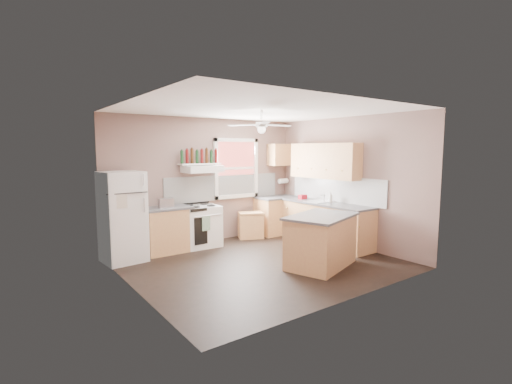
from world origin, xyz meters
TOP-DOWN VIEW (x-y plane):
  - floor at (0.00, 0.00)m, footprint 4.50×4.50m
  - ceiling at (0.00, 0.00)m, footprint 4.50×4.50m
  - wall_back at (0.00, 2.02)m, footprint 4.50×0.05m
  - wall_right at (2.27, 0.00)m, footprint 0.05×4.00m
  - wall_left at (-2.27, 0.00)m, footprint 0.05×4.00m
  - backsplash_back at (0.45, 1.99)m, footprint 2.90×0.03m
  - backsplash_right at (2.23, 0.30)m, footprint 0.03×2.60m
  - window_view at (0.75, 1.98)m, footprint 1.00×0.02m
  - window_frame at (0.75, 1.96)m, footprint 1.16×0.07m
  - refrigerator at (-1.95, 1.57)m, footprint 0.75×0.73m
  - base_cabinet_left at (-1.06, 1.70)m, footprint 0.90×0.60m
  - counter_left at (-1.06, 1.70)m, footprint 0.92×0.62m
  - toaster at (-1.09, 1.67)m, footprint 0.29×0.18m
  - stove at (-0.32, 1.70)m, footprint 0.77×0.68m
  - range_hood at (-0.23, 1.75)m, footprint 0.78×0.50m
  - bottle_shelf at (-0.23, 1.87)m, footprint 0.90×0.26m
  - cart at (0.95, 1.68)m, footprint 0.65×0.55m
  - base_cabinet_corner at (1.75, 1.70)m, footprint 1.00×0.60m
  - base_cabinet_right at (1.95, 0.30)m, footprint 0.60×2.20m
  - counter_corner at (1.75, 1.70)m, footprint 1.02×0.62m
  - counter_right at (1.94, 0.30)m, footprint 0.62×2.22m
  - sink at (1.94, 0.50)m, footprint 0.55×0.45m
  - faucet at (2.10, 0.50)m, footprint 0.03×0.03m
  - upper_cabinet_right at (2.08, 0.50)m, footprint 0.33×1.80m
  - upper_cabinet_corner at (1.95, 1.83)m, footprint 0.60×0.33m
  - paper_towel at (2.07, 1.86)m, footprint 0.26×0.12m
  - island at (0.75, -0.73)m, footprint 1.46×1.17m
  - island_top at (0.75, -0.73)m, footprint 1.55×1.26m
  - ceiling_fan_hub at (0.00, 0.00)m, footprint 0.20×0.20m
  - soap_bottle at (2.04, 0.25)m, footprint 0.11×0.11m
  - red_caddy at (1.93, 1.00)m, footprint 0.18×0.12m
  - wine_bottles at (-0.23, 1.87)m, footprint 0.86×0.06m

SIDE VIEW (x-z plane):
  - floor at x=0.00m, z-range 0.00..0.00m
  - cart at x=0.95m, z-range 0.00..0.55m
  - base_cabinet_left at x=-1.06m, z-range 0.00..0.86m
  - stove at x=-0.32m, z-range 0.00..0.86m
  - base_cabinet_corner at x=1.75m, z-range 0.00..0.86m
  - base_cabinet_right at x=1.95m, z-range 0.00..0.86m
  - island at x=0.75m, z-range 0.00..0.86m
  - refrigerator at x=-1.95m, z-range 0.00..1.64m
  - counter_left at x=-1.06m, z-range 0.86..0.90m
  - counter_corner at x=1.75m, z-range 0.86..0.90m
  - counter_right at x=1.94m, z-range 0.86..0.90m
  - island_top at x=0.75m, z-range 0.86..0.90m
  - sink at x=1.94m, z-range 0.88..0.91m
  - red_caddy at x=1.93m, z-range 0.90..1.00m
  - faucet at x=2.10m, z-range 0.90..1.04m
  - toaster at x=-1.09m, z-range 0.90..1.08m
  - soap_bottle at x=2.04m, z-range 0.90..1.12m
  - backsplash_back at x=0.45m, z-range 0.90..1.45m
  - backsplash_right at x=2.23m, z-range 0.90..1.45m
  - paper_towel at x=2.07m, z-range 1.19..1.31m
  - wall_back at x=0.00m, z-range 0.00..2.70m
  - wall_right at x=2.27m, z-range 0.00..2.70m
  - wall_left at x=-2.27m, z-range 0.00..2.70m
  - window_view at x=0.75m, z-range 1.00..2.20m
  - window_frame at x=0.75m, z-range 0.92..2.28m
  - range_hood at x=-0.23m, z-range 1.55..1.69m
  - bottle_shelf at x=-0.23m, z-range 1.71..1.73m
  - upper_cabinet_right at x=2.08m, z-range 1.40..2.16m
  - wine_bottles at x=-0.23m, z-range 1.72..2.03m
  - upper_cabinet_corner at x=1.95m, z-range 1.64..2.16m
  - ceiling_fan_hub at x=0.00m, z-range 2.41..2.49m
  - ceiling at x=0.00m, z-range 2.70..2.70m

